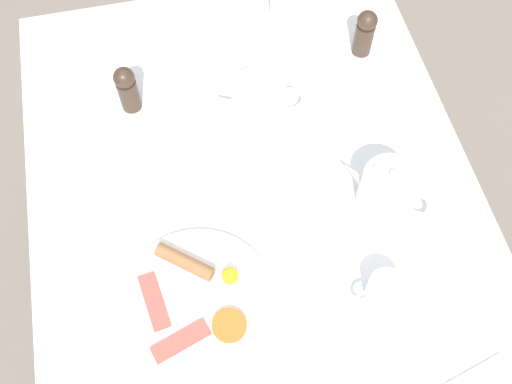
{
  "coord_description": "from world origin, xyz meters",
  "views": [
    {
      "loc": [
        0.12,
        0.54,
        1.77
      ],
      "look_at": [
        0.0,
        0.0,
        0.76
      ],
      "focal_mm": 42.0,
      "sensor_mm": 36.0,
      "label": 1
    }
  ],
  "objects": [
    {
      "name": "ground_plane",
      "position": [
        0.0,
        0.0,
        0.0
      ],
      "size": [
        8.0,
        8.0,
        0.0
      ],
      "primitive_type": "plane",
      "color": "#70665B"
    },
    {
      "name": "table",
      "position": [
        0.0,
        0.0,
        0.66
      ],
      "size": [
        0.88,
        1.16,
        0.74
      ],
      "color": "silver",
      "rests_on": "ground_plane"
    },
    {
      "name": "breakfast_plate",
      "position": [
        0.15,
        0.19,
        0.74
      ],
      "size": [
        0.28,
        0.28,
        0.04
      ],
      "color": "white",
      "rests_on": "table"
    },
    {
      "name": "teapot_near",
      "position": [
        -0.24,
        0.07,
        0.79
      ],
      "size": [
        0.16,
        0.14,
        0.12
      ],
      "rotation": [
        0.0,
        0.0,
        5.58
      ],
      "color": "white",
      "rests_on": "table"
    },
    {
      "name": "teapot_far",
      "position": [
        -0.05,
        -0.19,
        0.79
      ],
      "size": [
        0.2,
        0.11,
        0.12
      ],
      "rotation": [
        0.0,
        0.0,
        6.13
      ],
      "color": "white",
      "rests_on": "table"
    },
    {
      "name": "teacup_with_saucer_left",
      "position": [
        0.04,
        -0.48,
        0.76
      ],
      "size": [
        0.15,
        0.15,
        0.06
      ],
      "color": "white",
      "rests_on": "table"
    },
    {
      "name": "water_glass_tall",
      "position": [
        -0.17,
        -0.45,
        0.78
      ],
      "size": [
        0.07,
        0.07,
        0.09
      ],
      "color": "white",
      "rests_on": "table"
    },
    {
      "name": "creamer_jug",
      "position": [
        -0.18,
        0.25,
        0.76
      ],
      "size": [
        0.09,
        0.07,
        0.06
      ],
      "color": "white",
      "rests_on": "table"
    },
    {
      "name": "pepper_grinder",
      "position": [
        0.21,
        -0.27,
        0.8
      ],
      "size": [
        0.04,
        0.04,
        0.12
      ],
      "color": "#38281E",
      "rests_on": "table"
    },
    {
      "name": "salt_grinder",
      "position": [
        -0.31,
        -0.31,
        0.8
      ],
      "size": [
        0.04,
        0.04,
        0.12
      ],
      "color": "#38281E",
      "rests_on": "table"
    },
    {
      "name": "napkin_folded",
      "position": [
        0.29,
        -0.44,
        0.74
      ],
      "size": [
        0.19,
        0.16,
        0.01
      ],
      "rotation": [
        0.0,
        0.0,
        3.04
      ],
      "color": "white",
      "rests_on": "table"
    },
    {
      "name": "fork_by_plate",
      "position": [
        0.32,
        -0.08,
        0.74
      ],
      "size": [
        0.12,
        0.15,
        0.0
      ],
      "rotation": [
        0.0,
        0.0,
        3.8
      ],
      "color": "silver",
      "rests_on": "table"
    },
    {
      "name": "spoon_for_tea",
      "position": [
        -0.29,
        -0.17,
        0.74
      ],
      "size": [
        0.16,
        0.03,
        0.0
      ],
      "rotation": [
        0.0,
        0.0,
        1.68
      ],
      "color": "silver",
      "rests_on": "table"
    }
  ]
}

